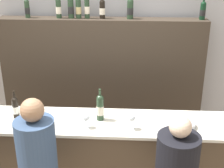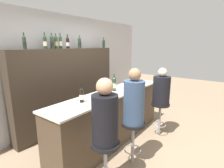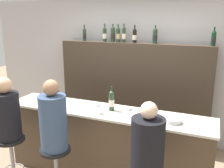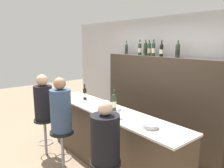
# 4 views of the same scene
# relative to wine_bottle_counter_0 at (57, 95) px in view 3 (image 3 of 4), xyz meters

# --- Properties ---
(wall_back) EXTENTS (6.40, 0.05, 2.60)m
(wall_back) POSITION_rel_wine_bottle_counter_0_xyz_m (0.79, 1.45, 0.16)
(wall_back) COLOR #B2B2B7
(wall_back) RESTS_ON ground_plane
(bar_counter) EXTENTS (2.92, 0.58, 1.02)m
(bar_counter) POSITION_rel_wine_bottle_counter_0_xyz_m (0.79, -0.03, -0.63)
(bar_counter) COLOR #473828
(bar_counter) RESTS_ON ground_plane
(back_bar_cabinet) EXTENTS (2.74, 0.28, 1.83)m
(back_bar_cabinet) POSITION_rel_wine_bottle_counter_0_xyz_m (0.79, 1.23, -0.22)
(back_bar_cabinet) COLOR #382D23
(back_bar_cabinet) RESTS_ON ground_plane
(wine_bottle_counter_0) EXTENTS (0.07, 0.07, 0.30)m
(wine_bottle_counter_0) POSITION_rel_wine_bottle_counter_0_xyz_m (0.00, 0.00, 0.00)
(wine_bottle_counter_0) COLOR black
(wine_bottle_counter_0) RESTS_ON bar_counter
(wine_bottle_counter_1) EXTENTS (0.08, 0.08, 0.34)m
(wine_bottle_counter_1) POSITION_rel_wine_bottle_counter_0_xyz_m (0.88, -0.00, 0.02)
(wine_bottle_counter_1) COLOR #233823
(wine_bottle_counter_1) RESTS_ON bar_counter
(wine_bottle_backbar_0) EXTENTS (0.07, 0.07, 0.30)m
(wine_bottle_backbar_0) POSITION_rel_wine_bottle_counter_0_xyz_m (-0.18, 1.23, 0.81)
(wine_bottle_backbar_0) COLOR #233823
(wine_bottle_backbar_0) RESTS_ON back_bar_cabinet
(wine_bottle_backbar_1) EXTENTS (0.07, 0.07, 0.32)m
(wine_bottle_backbar_1) POSITION_rel_wine_bottle_counter_0_xyz_m (0.23, 1.23, 0.82)
(wine_bottle_backbar_1) COLOR #233823
(wine_bottle_backbar_1) RESTS_ON back_bar_cabinet
(wine_bottle_backbar_2) EXTENTS (0.08, 0.08, 0.32)m
(wine_bottle_backbar_2) POSITION_rel_wine_bottle_counter_0_xyz_m (0.39, 1.23, 0.83)
(wine_bottle_backbar_2) COLOR #233823
(wine_bottle_backbar_2) RESTS_ON back_bar_cabinet
(wine_bottle_backbar_3) EXTENTS (0.07, 0.07, 0.31)m
(wine_bottle_backbar_3) POSITION_rel_wine_bottle_counter_0_xyz_m (0.49, 1.23, 0.82)
(wine_bottle_backbar_3) COLOR #233823
(wine_bottle_backbar_3) RESTS_ON back_bar_cabinet
(wine_bottle_backbar_4) EXTENTS (0.07, 0.07, 0.32)m
(wine_bottle_backbar_4) POSITION_rel_wine_bottle_counter_0_xyz_m (0.60, 1.23, 0.83)
(wine_bottle_backbar_4) COLOR #233823
(wine_bottle_backbar_4) RESTS_ON back_bar_cabinet
(wine_bottle_backbar_5) EXTENTS (0.07, 0.07, 0.31)m
(wine_bottle_backbar_5) POSITION_rel_wine_bottle_counter_0_xyz_m (0.80, 1.23, 0.81)
(wine_bottle_backbar_5) COLOR black
(wine_bottle_backbar_5) RESTS_ON back_bar_cabinet
(wine_bottle_backbar_6) EXTENTS (0.08, 0.08, 0.30)m
(wine_bottle_backbar_6) POSITION_rel_wine_bottle_counter_0_xyz_m (1.16, 1.23, 0.82)
(wine_bottle_backbar_6) COLOR #233823
(wine_bottle_backbar_6) RESTS_ON back_bar_cabinet
(wine_bottle_backbar_7) EXTENTS (0.07, 0.07, 0.29)m
(wine_bottle_backbar_7) POSITION_rel_wine_bottle_counter_0_xyz_m (2.07, 1.23, 0.81)
(wine_bottle_backbar_7) COLOR black
(wine_bottle_backbar_7) RESTS_ON back_bar_cabinet
(wine_glass_0) EXTENTS (0.08, 0.08, 0.15)m
(wine_glass_0) POSITION_rel_wine_bottle_counter_0_xyz_m (0.76, -0.17, -0.01)
(wine_glass_0) COLOR silver
(wine_glass_0) RESTS_ON bar_counter
(wine_glass_1) EXTENTS (0.08, 0.08, 0.16)m
(wine_glass_1) POSITION_rel_wine_bottle_counter_0_xyz_m (1.20, -0.17, -0.00)
(wine_glass_1) COLOR silver
(wine_glass_1) RESTS_ON bar_counter
(metal_bowl) EXTENTS (0.21, 0.21, 0.05)m
(metal_bowl) POSITION_rel_wine_bottle_counter_0_xyz_m (1.72, -0.10, -0.09)
(metal_bowl) COLOR #B7B7BC
(metal_bowl) RESTS_ON bar_counter
(bar_stool_left) EXTENTS (0.38, 0.38, 0.71)m
(bar_stool_left) POSITION_rel_wine_bottle_counter_0_xyz_m (-0.29, -0.70, -0.58)
(bar_stool_left) COLOR gray
(bar_stool_left) RESTS_ON ground_plane
(guest_seated_left) EXTENTS (0.33, 0.33, 0.83)m
(guest_seated_left) POSITION_rel_wine_bottle_counter_0_xyz_m (-0.29, -0.70, -0.07)
(guest_seated_left) COLOR black
(guest_seated_left) RESTS_ON bar_stool_left
(bar_stool_middle) EXTENTS (0.38, 0.38, 0.71)m
(bar_stool_middle) POSITION_rel_wine_bottle_counter_0_xyz_m (0.42, -0.70, -0.58)
(bar_stool_middle) COLOR gray
(bar_stool_middle) RESTS_ON ground_plane
(guest_seated_middle) EXTENTS (0.33, 0.33, 0.86)m
(guest_seated_middle) POSITION_rel_wine_bottle_counter_0_xyz_m (0.42, -0.70, -0.06)
(guest_seated_middle) COLOR #334766
(guest_seated_middle) RESTS_ON bar_stool_middle
(guest_seated_right) EXTENTS (0.35, 0.35, 0.75)m
(guest_seated_right) POSITION_rel_wine_bottle_counter_0_xyz_m (1.57, -0.70, -0.12)
(guest_seated_right) COLOR black
(guest_seated_right) RESTS_ON bar_stool_right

